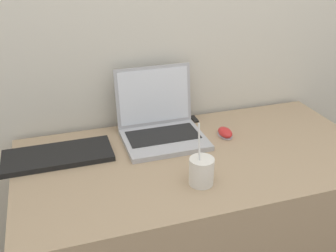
% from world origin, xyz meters
% --- Properties ---
extents(desk, '(1.33, 0.67, 0.71)m').
position_xyz_m(desk, '(0.00, 0.34, 0.36)').
color(desk, tan).
rests_on(desk, ground_plane).
extents(laptop, '(0.32, 0.30, 0.26)m').
position_xyz_m(laptop, '(-0.09, 0.53, 0.77)').
color(laptop, '#ADADB2').
rests_on(laptop, desk).
extents(drink_cup, '(0.08, 0.08, 0.22)m').
position_xyz_m(drink_cup, '(-0.06, 0.17, 0.76)').
color(drink_cup, silver).
rests_on(drink_cup, desk).
extents(computer_mouse, '(0.05, 0.09, 0.03)m').
position_xyz_m(computer_mouse, '(0.16, 0.45, 0.73)').
color(computer_mouse, '#B2B2B7').
rests_on(computer_mouse, desk).
extents(external_keyboard, '(0.39, 0.17, 0.02)m').
position_xyz_m(external_keyboard, '(-0.50, 0.48, 0.72)').
color(external_keyboard, black).
rests_on(external_keyboard, desk).
extents(usb_stick, '(0.02, 0.06, 0.01)m').
position_xyz_m(usb_stick, '(0.10, 0.63, 0.72)').
color(usb_stick, black).
rests_on(usb_stick, desk).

